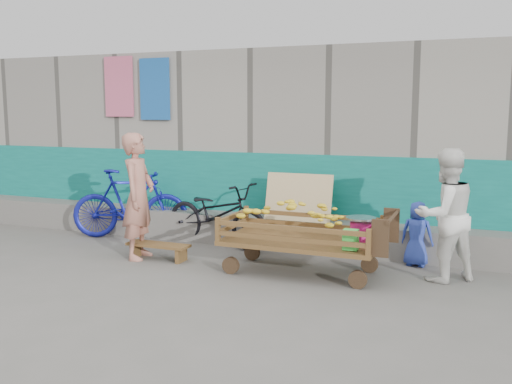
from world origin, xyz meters
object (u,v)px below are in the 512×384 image
at_px(bicycle_dark, 217,214).
at_px(bench, 158,248).
at_px(vendor_man, 138,196).
at_px(child, 417,234).
at_px(woman, 445,215).
at_px(banana_cart, 298,226).
at_px(bicycle_blue, 130,204).

bearing_deg(bicycle_dark, bench, 171.39).
distance_m(vendor_man, child, 3.81).
bearing_deg(woman, banana_cart, -26.96).
relative_size(woman, child, 1.86).
xyz_separation_m(woman, bicycle_blue, (-4.88, 0.56, -0.25)).
height_order(woman, bicycle_blue, woman).
relative_size(vendor_man, woman, 1.09).
bearing_deg(woman, bench, -31.86).
height_order(vendor_man, bicycle_dark, vendor_man).
height_order(bench, child, child).
relative_size(bench, woman, 0.56).
bearing_deg(bicycle_dark, child, -77.41).
bearing_deg(child, woman, 130.94).
relative_size(bench, child, 1.04).
bearing_deg(bicycle_dark, woman, -86.70).
bearing_deg(vendor_man, bicycle_dark, -44.01).
distance_m(vendor_man, bicycle_dark, 1.31).
distance_m(vendor_man, bicycle_blue, 1.40).
bearing_deg(bench, child, 16.76).
xyz_separation_m(banana_cart, vendor_man, (-2.28, -0.12, 0.26)).
bearing_deg(woman, child, -94.60).
bearing_deg(banana_cart, vendor_man, -177.08).
distance_m(bench, woman, 3.82).
distance_m(vendor_man, woman, 4.05).
height_order(banana_cart, child, banana_cart).
xyz_separation_m(child, bicycle_blue, (-4.51, 0.02, 0.12)).
xyz_separation_m(bench, bicycle_blue, (-1.15, 1.03, 0.39)).
distance_m(banana_cart, vendor_man, 2.30).
xyz_separation_m(woman, bicycle_dark, (-3.33, 0.56, -0.31)).
distance_m(banana_cart, bicycle_dark, 1.85).
bearing_deg(vendor_man, bicycle_blue, 28.92).
height_order(bench, vendor_man, vendor_man).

